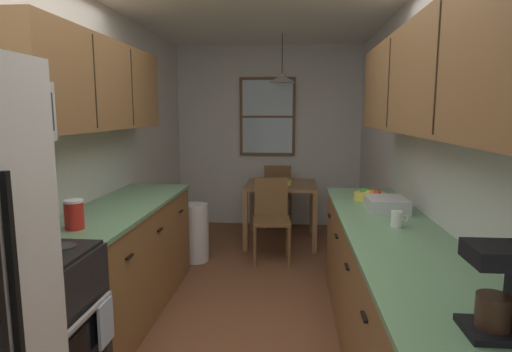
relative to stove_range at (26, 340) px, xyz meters
The scene contains 22 objects.
ground_plane 1.90m from the stove_range, 57.30° to the left, with size 12.00×12.00×0.00m, color brown.
wall_left 1.78m from the stove_range, 102.93° to the left, with size 0.10×9.00×2.55m, color silver.
wall_right 2.92m from the stove_range, 33.45° to the left, with size 0.10×9.00×2.55m, color silver.
wall_back 4.39m from the stove_range, 76.68° to the left, with size 4.40×0.10×2.55m, color silver.
stove_range is the anchor object (origin of this frame).
counter_left 1.28m from the stove_range, 90.25° to the left, with size 0.64×1.94×0.90m.
upper_cabinets_left 1.83m from the stove_range, 96.76° to the left, with size 0.33×2.02×0.67m.
counter_right 2.08m from the stove_range, 16.31° to the left, with size 0.64×3.22×0.90m.
upper_cabinets_right 2.58m from the stove_range, 14.03° to the left, with size 0.33×2.90×0.63m.
dining_table 3.52m from the stove_range, 69.97° to the left, with size 0.86×0.88×0.74m.
dining_chair_near 2.88m from the stove_range, 67.13° to the left, with size 0.43×0.43×0.90m.
dining_chair_far 4.12m from the stove_range, 73.92° to the left, with size 0.41×0.41×0.90m.
pendant_light 3.85m from the stove_range, 69.97° to the left, with size 0.32×0.32×0.57m.
back_window 4.38m from the stove_range, 76.61° to the left, with size 0.79×0.05×1.10m.
trash_bin 2.54m from the stove_range, 83.34° to the left, with size 0.29×0.29×0.64m, color white.
storage_canister 0.76m from the stove_range, 90.57° to the left, with size 0.12×0.12×0.19m.
dish_towel 0.39m from the stove_range, 23.65° to the left, with size 0.02×0.16×0.24m, color silver.
coffee_maker 2.21m from the stove_range, 14.67° to the right, with size 0.22×0.18×0.30m.
mug_by_coffeemaker 2.21m from the stove_range, 21.21° to the left, with size 0.11×0.07×0.10m.
fruit_bowl 2.62m from the stove_range, 39.36° to the left, with size 0.26×0.26×0.09m.
dish_rack 2.43m from the stove_range, 31.08° to the left, with size 0.28×0.34×0.10m, color silver.
table_serving_bowl 3.46m from the stove_range, 68.60° to the left, with size 0.16×0.16×0.06m, color #E0D14C.
Camera 1 is at (0.36, -2.46, 1.62)m, focal length 29.78 mm.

